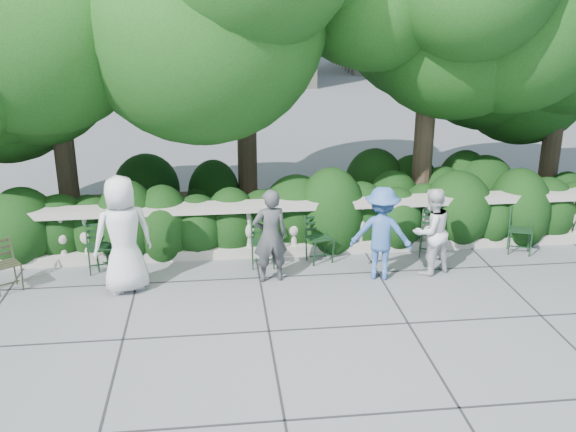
{
  "coord_description": "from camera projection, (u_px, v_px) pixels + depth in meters",
  "views": [
    {
      "loc": [
        -1.14,
        -8.91,
        4.45
      ],
      "look_at": [
        0.0,
        1.0,
        1.0
      ],
      "focal_mm": 40.0,
      "sensor_mm": 36.0,
      "label": 1
    }
  ],
  "objects": [
    {
      "name": "person_casual_man",
      "position": [
        431.0,
        231.0,
        10.61
      ],
      "size": [
        0.88,
        0.79,
        1.48
      ],
      "primitive_type": "imported",
      "rotation": [
        0.0,
        0.0,
        3.53
      ],
      "color": "silver",
      "rests_on": "ground"
    },
    {
      "name": "chair_b",
      "position": [
        109.0,
        273.0,
        10.83
      ],
      "size": [
        0.57,
        0.6,
        0.84
      ],
      "primitive_type": null,
      "rotation": [
        0.0,
        0.0,
        -0.34
      ],
      "color": "black",
      "rests_on": "ground"
    },
    {
      "name": "chair_a",
      "position": [
        102.0,
        274.0,
        10.77
      ],
      "size": [
        0.52,
        0.56,
        0.84
      ],
      "primitive_type": null,
      "rotation": [
        0.0,
        0.0,
        0.19
      ],
      "color": "black",
      "rests_on": "ground"
    },
    {
      "name": "chair_c",
      "position": [
        264.0,
        270.0,
        10.96
      ],
      "size": [
        0.46,
        0.5,
        0.84
      ],
      "primitive_type": null,
      "rotation": [
        0.0,
        0.0,
        -0.04
      ],
      "color": "black",
      "rests_on": "ground"
    },
    {
      "name": "tree_canopy",
      "position": [
        311.0,
        23.0,
        11.72
      ],
      "size": [
        15.04,
        6.52,
        6.78
      ],
      "color": "#3F3023",
      "rests_on": "ground"
    },
    {
      "name": "chair_f",
      "position": [
        430.0,
        259.0,
        11.41
      ],
      "size": [
        0.58,
        0.61,
        0.84
      ],
      "primitive_type": null,
      "rotation": [
        0.0,
        0.0,
        -0.37
      ],
      "color": "black",
      "rests_on": "ground"
    },
    {
      "name": "chair_e",
      "position": [
        518.0,
        256.0,
        11.54
      ],
      "size": [
        0.58,
        0.61,
        0.84
      ],
      "primitive_type": null,
      "rotation": [
        0.0,
        0.0,
        -0.37
      ],
      "color": "black",
      "rests_on": "ground"
    },
    {
      "name": "balustrade",
      "position": [
        283.0,
        229.0,
        11.47
      ],
      "size": [
        12.0,
        0.44,
        1.0
      ],
      "color": "#9E998E",
      "rests_on": "ground"
    },
    {
      "name": "person_older_blue",
      "position": [
        381.0,
        233.0,
        10.42
      ],
      "size": [
        1.13,
        0.85,
        1.56
      ],
      "primitive_type": "imported",
      "rotation": [
        0.0,
        0.0,
        2.84
      ],
      "color": "#355CA1",
      "rests_on": "ground"
    },
    {
      "name": "person_businessman",
      "position": [
        123.0,
        235.0,
        9.91
      ],
      "size": [
        1.07,
        0.88,
        1.87
      ],
      "primitive_type": "imported",
      "rotation": [
        0.0,
        0.0,
        3.51
      ],
      "color": "silver",
      "rests_on": "ground"
    },
    {
      "name": "person_woman_grey",
      "position": [
        270.0,
        236.0,
        10.31
      ],
      "size": [
        0.62,
        0.45,
        1.56
      ],
      "primitive_type": "imported",
      "rotation": [
        0.0,
        0.0,
        3.29
      ],
      "color": "#3C3D41",
      "rests_on": "ground"
    },
    {
      "name": "ground",
      "position": [
        295.0,
        298.0,
        9.94
      ],
      "size": [
        90.0,
        90.0,
        0.0
      ],
      "primitive_type": "plane",
      "color": "#5B5D63",
      "rests_on": "ground"
    },
    {
      "name": "chair_d",
      "position": [
        323.0,
        264.0,
        11.17
      ],
      "size": [
        0.56,
        0.59,
        0.84
      ],
      "primitive_type": null,
      "rotation": [
        0.0,
        0.0,
        0.29
      ],
      "color": "black",
      "rests_on": "ground"
    },
    {
      "name": "chair_weathered",
      "position": [
        12.0,
        293.0,
        10.08
      ],
      "size": [
        0.63,
        0.64,
        0.84
      ],
      "primitive_type": null,
      "rotation": [
        0.0,
        0.0,
        0.59
      ],
      "color": "black",
      "rests_on": "ground"
    },
    {
      "name": "shrub_hedge",
      "position": [
        276.0,
        231.0,
        12.76
      ],
      "size": [
        15.0,
        2.6,
        1.7
      ],
      "primitive_type": null,
      "color": "black",
      "rests_on": "ground"
    }
  ]
}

